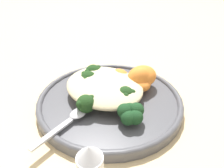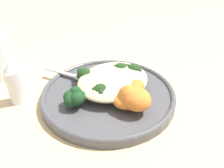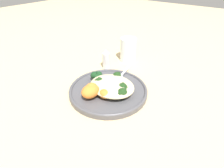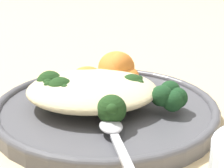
{
  "view_description": "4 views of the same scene",
  "coord_description": "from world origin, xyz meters",
  "px_view_note": "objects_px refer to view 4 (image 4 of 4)",
  "views": [
    {
      "loc": [
        0.28,
        -0.24,
        0.28
      ],
      "look_at": [
        0.02,
        0.0,
        0.05
      ],
      "focal_mm": 35.0,
      "sensor_mm": 36.0,
      "label": 1
    },
    {
      "loc": [
        0.32,
        0.25,
        0.29
      ],
      "look_at": [
        0.01,
        0.0,
        0.03
      ],
      "focal_mm": 35.0,
      "sensor_mm": 36.0,
      "label": 2
    },
    {
      "loc": [
        -0.31,
        0.41,
        0.4
      ],
      "look_at": [
        0.01,
        -0.01,
        0.04
      ],
      "focal_mm": 28.0,
      "sensor_mm": 36.0,
      "label": 3
    },
    {
      "loc": [
        0.02,
        -0.45,
        0.21
      ],
      "look_at": [
        0.03,
        0.01,
        0.04
      ],
      "focal_mm": 60.0,
      "sensor_mm": 36.0,
      "label": 4
    }
  ],
  "objects_px": {
    "quinoa_mound": "(88,90)",
    "sweet_potato_chunk_1": "(120,68)",
    "spoon": "(114,134)",
    "broccoli_stalk_3": "(108,106)",
    "sweet_potato_chunk_3": "(120,75)",
    "broccoli_stalk_2": "(89,93)",
    "sweet_potato_chunk_0": "(116,67)",
    "sweet_potato_chunk_2": "(88,77)",
    "plate": "(106,109)",
    "broccoli_stalk_1": "(68,90)",
    "broccoli_stalk_4": "(116,96)",
    "kale_tuft": "(169,96)",
    "broccoli_stalk_5": "(125,87)",
    "broccoli_stalk_0": "(58,85)"
  },
  "relations": [
    {
      "from": "broccoli_stalk_5",
      "to": "sweet_potato_chunk_2",
      "type": "xyz_separation_m",
      "value": [
        -0.05,
        0.04,
        -0.0
      ]
    },
    {
      "from": "sweet_potato_chunk_3",
      "to": "quinoa_mound",
      "type": "bearing_deg",
      "value": -123.15
    },
    {
      "from": "sweet_potato_chunk_1",
      "to": "spoon",
      "type": "bearing_deg",
      "value": -94.23
    },
    {
      "from": "broccoli_stalk_4",
      "to": "kale_tuft",
      "type": "xyz_separation_m",
      "value": [
        0.06,
        -0.01,
        0.0
      ]
    },
    {
      "from": "plate",
      "to": "broccoli_stalk_0",
      "type": "relative_size",
      "value": 3.5
    },
    {
      "from": "sweet_potato_chunk_3",
      "to": "spoon",
      "type": "relative_size",
      "value": 0.48
    },
    {
      "from": "quinoa_mound",
      "to": "sweet_potato_chunk_1",
      "type": "distance_m",
      "value": 0.08
    },
    {
      "from": "broccoli_stalk_3",
      "to": "spoon",
      "type": "xyz_separation_m",
      "value": [
        0.01,
        -0.05,
        -0.01
      ]
    },
    {
      "from": "sweet_potato_chunk_2",
      "to": "sweet_potato_chunk_3",
      "type": "distance_m",
      "value": 0.05
    },
    {
      "from": "broccoli_stalk_2",
      "to": "broccoli_stalk_1",
      "type": "bearing_deg",
      "value": -81.21
    },
    {
      "from": "broccoli_stalk_2",
      "to": "sweet_potato_chunk_3",
      "type": "xyz_separation_m",
      "value": [
        0.04,
        0.07,
        0.0
      ]
    },
    {
      "from": "sweet_potato_chunk_0",
      "to": "sweet_potato_chunk_3",
      "type": "bearing_deg",
      "value": -71.44
    },
    {
      "from": "sweet_potato_chunk_3",
      "to": "kale_tuft",
      "type": "height_order",
      "value": "kale_tuft"
    },
    {
      "from": "broccoli_stalk_4",
      "to": "sweet_potato_chunk_2",
      "type": "bearing_deg",
      "value": 179.38
    },
    {
      "from": "broccoli_stalk_5",
      "to": "sweet_potato_chunk_3",
      "type": "bearing_deg",
      "value": 122.76
    },
    {
      "from": "broccoli_stalk_5",
      "to": "spoon",
      "type": "xyz_separation_m",
      "value": [
        -0.02,
        -0.11,
        -0.01
      ]
    },
    {
      "from": "broccoli_stalk_2",
      "to": "broccoli_stalk_5",
      "type": "xyz_separation_m",
      "value": [
        0.05,
        0.02,
        0.0
      ]
    },
    {
      "from": "sweet_potato_chunk_1",
      "to": "broccoli_stalk_0",
      "type": "bearing_deg",
      "value": -150.38
    },
    {
      "from": "broccoli_stalk_0",
      "to": "sweet_potato_chunk_2",
      "type": "height_order",
      "value": "broccoli_stalk_0"
    },
    {
      "from": "plate",
      "to": "sweet_potato_chunk_0",
      "type": "distance_m",
      "value": 0.09
    },
    {
      "from": "broccoli_stalk_4",
      "to": "broccoli_stalk_1",
      "type": "bearing_deg",
      "value": -131.11
    },
    {
      "from": "broccoli_stalk_3",
      "to": "sweet_potato_chunk_3",
      "type": "distance_m",
      "value": 0.11
    },
    {
      "from": "broccoli_stalk_1",
      "to": "kale_tuft",
      "type": "xyz_separation_m",
      "value": [
        0.13,
        -0.02,
        -0.0
      ]
    },
    {
      "from": "broccoli_stalk_3",
      "to": "sweet_potato_chunk_2",
      "type": "bearing_deg",
      "value": -176.49
    },
    {
      "from": "quinoa_mound",
      "to": "sweet_potato_chunk_3",
      "type": "height_order",
      "value": "quinoa_mound"
    },
    {
      "from": "sweet_potato_chunk_0",
      "to": "sweet_potato_chunk_1",
      "type": "distance_m",
      "value": 0.01
    },
    {
      "from": "kale_tuft",
      "to": "broccoli_stalk_4",
      "type": "bearing_deg",
      "value": 171.28
    },
    {
      "from": "plate",
      "to": "broccoli_stalk_5",
      "type": "distance_m",
      "value": 0.04
    },
    {
      "from": "sweet_potato_chunk_2",
      "to": "kale_tuft",
      "type": "height_order",
      "value": "kale_tuft"
    },
    {
      "from": "broccoli_stalk_3",
      "to": "broccoli_stalk_5",
      "type": "distance_m",
      "value": 0.06
    },
    {
      "from": "plate",
      "to": "broccoli_stalk_2",
      "type": "distance_m",
      "value": 0.03
    },
    {
      "from": "quinoa_mound",
      "to": "sweet_potato_chunk_0",
      "type": "xyz_separation_m",
      "value": [
        0.04,
        0.08,
        0.01
      ]
    },
    {
      "from": "broccoli_stalk_2",
      "to": "spoon",
      "type": "height_order",
      "value": "broccoli_stalk_2"
    },
    {
      "from": "plate",
      "to": "broccoli_stalk_5",
      "type": "height_order",
      "value": "broccoli_stalk_5"
    },
    {
      "from": "sweet_potato_chunk_3",
      "to": "sweet_potato_chunk_1",
      "type": "bearing_deg",
      "value": 82.28
    },
    {
      "from": "sweet_potato_chunk_3",
      "to": "broccoli_stalk_5",
      "type": "bearing_deg",
      "value": -84.69
    },
    {
      "from": "plate",
      "to": "broccoli_stalk_1",
      "type": "height_order",
      "value": "broccoli_stalk_1"
    },
    {
      "from": "broccoli_stalk_3",
      "to": "sweet_potato_chunk_2",
      "type": "xyz_separation_m",
      "value": [
        -0.03,
        0.1,
        0.0
      ]
    },
    {
      "from": "broccoli_stalk_2",
      "to": "sweet_potato_chunk_0",
      "type": "xyz_separation_m",
      "value": [
        0.04,
        0.08,
        0.01
      ]
    },
    {
      "from": "sweet_potato_chunk_2",
      "to": "broccoli_stalk_3",
      "type": "bearing_deg",
      "value": -74.25
    },
    {
      "from": "broccoli_stalk_2",
      "to": "sweet_potato_chunk_0",
      "type": "relative_size",
      "value": 1.3
    },
    {
      "from": "plate",
      "to": "sweet_potato_chunk_0",
      "type": "xyz_separation_m",
      "value": [
        0.02,
        0.08,
        0.03
      ]
    },
    {
      "from": "broccoli_stalk_2",
      "to": "sweet_potato_chunk_0",
      "type": "distance_m",
      "value": 0.09
    },
    {
      "from": "quinoa_mound",
      "to": "spoon",
      "type": "bearing_deg",
      "value": -72.18
    },
    {
      "from": "broccoli_stalk_3",
      "to": "sweet_potato_chunk_2",
      "type": "height_order",
      "value": "broccoli_stalk_3"
    },
    {
      "from": "broccoli_stalk_2",
      "to": "sweet_potato_chunk_3",
      "type": "bearing_deg",
      "value": 158.35
    },
    {
      "from": "broccoli_stalk_3",
      "to": "broccoli_stalk_4",
      "type": "relative_size",
      "value": 1.54
    },
    {
      "from": "plate",
      "to": "sweet_potato_chunk_0",
      "type": "height_order",
      "value": "sweet_potato_chunk_0"
    },
    {
      "from": "plate",
      "to": "broccoli_stalk_5",
      "type": "relative_size",
      "value": 3.74
    },
    {
      "from": "broccoli_stalk_4",
      "to": "broccoli_stalk_2",
      "type": "bearing_deg",
      "value": -137.32
    }
  ]
}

